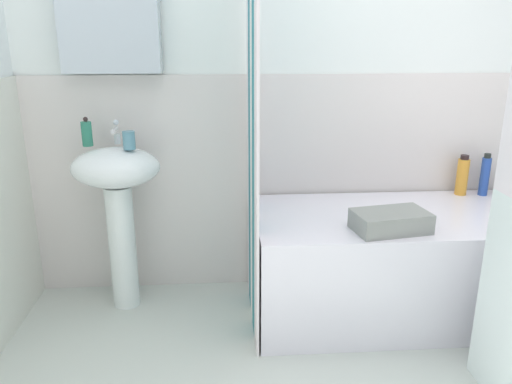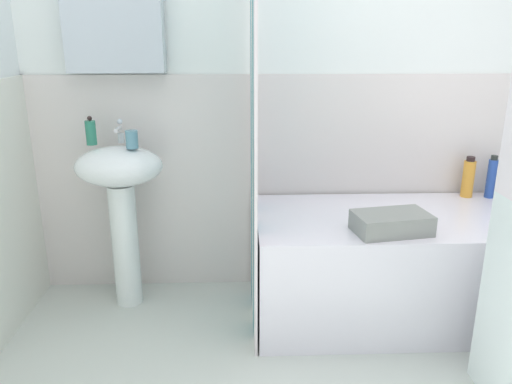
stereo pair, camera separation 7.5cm
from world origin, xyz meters
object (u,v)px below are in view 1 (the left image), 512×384
shampoo_bottle (502,181)px  lotion_bottle (485,176)px  sink (118,193)px  conditioner_bottle (462,176)px  soap_dispenser (87,133)px  toothbrush_cup (129,140)px  bathtub (399,263)px  towel_folded (391,221)px

shampoo_bottle → lotion_bottle: bearing=173.0°
sink → conditioner_bottle: sink is taller
soap_dispenser → shampoo_bottle: soap_dispenser is taller
sink → soap_dispenser: soap_dispenser is taller
lotion_bottle → soap_dispenser: bearing=-178.7°
toothbrush_cup → bathtub: toothbrush_cup is taller
conditioner_bottle → towel_folded: 0.76m
sink → lotion_bottle: 1.98m
soap_dispenser → towel_folded: soap_dispenser is taller
bathtub → towel_folded: size_ratio=4.46×
soap_dispenser → bathtub: bearing=-8.1°
bathtub → lotion_bottle: bearing=26.3°
sink → towel_folded: 1.35m
conditioner_bottle → towel_folded: (-0.57, -0.50, -0.06)m
lotion_bottle → conditioner_bottle: 0.12m
soap_dispenser → toothbrush_cup: (0.22, -0.09, -0.02)m
conditioner_bottle → towel_folded: conditioner_bottle is taller
toothbrush_cup → towel_folded: bearing=-16.1°
towel_folded → soap_dispenser: bearing=162.9°
bathtub → conditioner_bottle: 0.64m
sink → toothbrush_cup: (0.08, -0.03, 0.28)m
lotion_bottle → towel_folded: lotion_bottle is taller
lotion_bottle → towel_folded: 0.84m
shampoo_bottle → towel_folded: 0.92m
shampoo_bottle → toothbrush_cup: bearing=-176.4°
sink → conditioner_bottle: (1.86, 0.12, 0.02)m
toothbrush_cup → conditioner_bottle: (1.78, 0.16, -0.26)m
lotion_bottle → conditioner_bottle: (-0.12, 0.02, -0.01)m
bathtub → lotion_bottle: size_ratio=6.31×
towel_folded → toothbrush_cup: bearing=163.9°
lotion_bottle → conditioner_bottle: lotion_bottle is taller
toothbrush_cup → bathtub: bearing=-5.6°
shampoo_bottle → towel_folded: (-0.79, -0.47, -0.04)m
toothbrush_cup → towel_folded: 1.30m
toothbrush_cup → lotion_bottle: 1.92m
toothbrush_cup → conditioner_bottle: bearing=5.0°
bathtub → conditioner_bottle: size_ratio=6.60×
sink → conditioner_bottle: size_ratio=3.84×
shampoo_bottle → towel_folded: shampoo_bottle is taller
sink → soap_dispenser: bearing=157.8°
soap_dispenser → lotion_bottle: size_ratio=0.62×
toothbrush_cup → shampoo_bottle: bearing=3.6°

